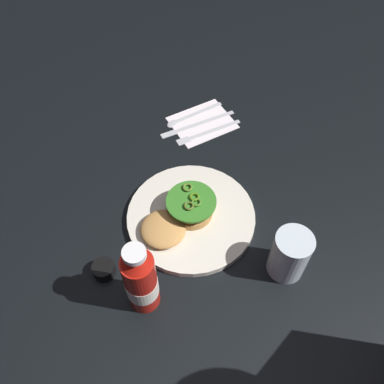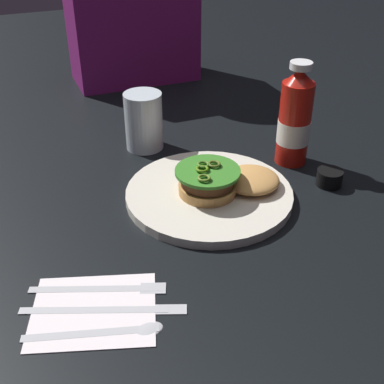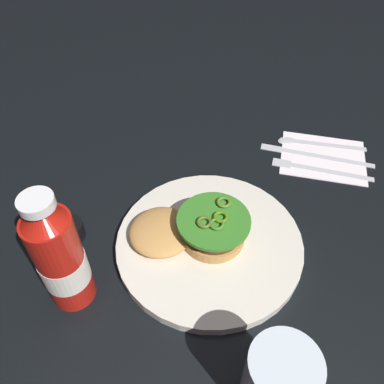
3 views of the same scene
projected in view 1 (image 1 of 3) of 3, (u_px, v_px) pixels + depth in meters
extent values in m
plane|color=black|center=(216.00, 230.00, 0.94)|extent=(3.00, 3.00, 0.00)
cylinder|color=silver|center=(191.00, 217.00, 0.95)|extent=(0.30, 0.30, 0.02)
cylinder|color=tan|center=(191.00, 210.00, 0.94)|extent=(0.10, 0.10, 0.02)
cylinder|color=#512D19|center=(191.00, 206.00, 0.93)|extent=(0.09, 0.09, 0.02)
cylinder|color=red|center=(191.00, 203.00, 0.92)|extent=(0.09, 0.09, 0.01)
cylinder|color=#357C24|center=(191.00, 201.00, 0.91)|extent=(0.11, 0.11, 0.01)
torus|color=#4D7C12|center=(195.00, 196.00, 0.91)|extent=(0.02, 0.02, 0.01)
torus|color=#577823|center=(188.00, 187.00, 0.93)|extent=(0.02, 0.02, 0.01)
torus|color=#526520|center=(189.00, 206.00, 0.90)|extent=(0.02, 0.02, 0.01)
torus|color=#477623|center=(196.00, 202.00, 0.90)|extent=(0.02, 0.02, 0.01)
ellipsoid|color=tan|center=(163.00, 229.00, 0.90)|extent=(0.10, 0.10, 0.03)
cylinder|color=#B4180F|center=(143.00, 284.00, 0.77)|extent=(0.06, 0.06, 0.17)
cone|color=#B4180F|center=(137.00, 261.00, 0.69)|extent=(0.06, 0.06, 0.03)
cylinder|color=white|center=(136.00, 255.00, 0.68)|extent=(0.04, 0.04, 0.01)
cylinder|color=white|center=(144.00, 287.00, 0.78)|extent=(0.06, 0.06, 0.05)
cylinder|color=silver|center=(290.00, 255.00, 0.83)|extent=(0.08, 0.08, 0.12)
cylinder|color=black|center=(104.00, 269.00, 0.86)|extent=(0.05, 0.05, 0.03)
cube|color=white|center=(202.00, 122.00, 1.14)|extent=(0.20, 0.18, 0.00)
cube|color=silver|center=(195.00, 113.00, 1.16)|extent=(0.17, 0.06, 0.00)
ellipsoid|color=silver|center=(173.00, 122.00, 1.14)|extent=(0.04, 0.03, 0.00)
cube|color=silver|center=(202.00, 122.00, 1.14)|extent=(0.19, 0.08, 0.00)
cube|color=silver|center=(175.00, 131.00, 1.12)|extent=(0.08, 0.05, 0.00)
cube|color=silver|center=(210.00, 131.00, 1.12)|extent=(0.18, 0.08, 0.00)
cube|color=silver|center=(183.00, 140.00, 1.10)|extent=(0.04, 0.03, 0.00)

